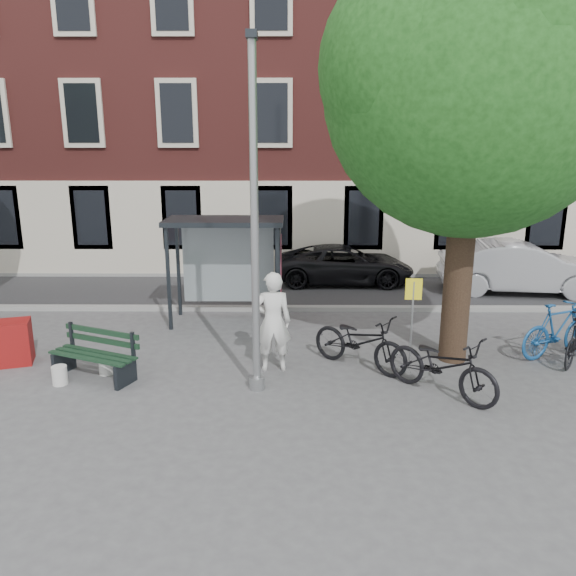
{
  "coord_description": "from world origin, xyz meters",
  "views": [
    {
      "loc": [
        0.64,
        -9.54,
        4.4
      ],
      "look_at": [
        0.56,
        2.03,
        1.4
      ],
      "focal_mm": 35.0,
      "sensor_mm": 36.0,
      "label": 1
    }
  ],
  "objects_px": {
    "painter": "(273,322)",
    "notice_sign": "(413,305)",
    "car_silver": "(520,267)",
    "red_stand": "(8,343)",
    "bench": "(95,357)",
    "lamppost": "(255,240)",
    "bike_b": "(558,330)",
    "car_dark": "(344,264)",
    "bus_shelter": "(241,247)",
    "bike_a": "(360,341)",
    "bike_c": "(442,365)"
  },
  "relations": [
    {
      "from": "lamppost",
      "to": "bike_a",
      "type": "relative_size",
      "value": 2.84
    },
    {
      "from": "bike_b",
      "to": "notice_sign",
      "type": "xyz_separation_m",
      "value": [
        -3.24,
        -0.72,
        0.75
      ]
    },
    {
      "from": "bus_shelter",
      "to": "car_dark",
      "type": "distance_m",
      "value": 5.14
    },
    {
      "from": "lamppost",
      "to": "red_stand",
      "type": "xyz_separation_m",
      "value": [
        -5.16,
        1.18,
        -2.33
      ]
    },
    {
      "from": "bike_c",
      "to": "car_dark",
      "type": "height_order",
      "value": "car_dark"
    },
    {
      "from": "car_silver",
      "to": "red_stand",
      "type": "relative_size",
      "value": 5.23
    },
    {
      "from": "bus_shelter",
      "to": "lamppost",
      "type": "bearing_deg",
      "value": -81.57
    },
    {
      "from": "bench",
      "to": "notice_sign",
      "type": "relative_size",
      "value": 0.99
    },
    {
      "from": "car_dark",
      "to": "car_silver",
      "type": "height_order",
      "value": "car_silver"
    },
    {
      "from": "red_stand",
      "to": "car_silver",
      "type": "bearing_deg",
      "value": 24.47
    },
    {
      "from": "bike_a",
      "to": "bike_b",
      "type": "bearing_deg",
      "value": -41.76
    },
    {
      "from": "bike_c",
      "to": "red_stand",
      "type": "bearing_deg",
      "value": 125.83
    },
    {
      "from": "lamppost",
      "to": "painter",
      "type": "xyz_separation_m",
      "value": [
        0.27,
        0.93,
        -1.78
      ]
    },
    {
      "from": "bench",
      "to": "bike_a",
      "type": "xyz_separation_m",
      "value": [
        5.14,
        0.51,
        0.15
      ]
    },
    {
      "from": "bus_shelter",
      "to": "bike_a",
      "type": "bearing_deg",
      "value": -49.76
    },
    {
      "from": "bus_shelter",
      "to": "bike_a",
      "type": "relative_size",
      "value": 1.32
    },
    {
      "from": "car_dark",
      "to": "bus_shelter",
      "type": "bearing_deg",
      "value": 144.62
    },
    {
      "from": "painter",
      "to": "notice_sign",
      "type": "distance_m",
      "value": 2.76
    },
    {
      "from": "bike_a",
      "to": "red_stand",
      "type": "xyz_separation_m",
      "value": [
        -7.16,
        0.16,
        -0.12
      ]
    },
    {
      "from": "bike_a",
      "to": "bike_c",
      "type": "bearing_deg",
      "value": -94.19
    },
    {
      "from": "lamppost",
      "to": "bike_a",
      "type": "bearing_deg",
      "value": 27.1
    },
    {
      "from": "car_silver",
      "to": "red_stand",
      "type": "bearing_deg",
      "value": 120.8
    },
    {
      "from": "bench",
      "to": "red_stand",
      "type": "height_order",
      "value": "bench"
    },
    {
      "from": "notice_sign",
      "to": "car_dark",
      "type": "bearing_deg",
      "value": 98.21
    },
    {
      "from": "painter",
      "to": "bike_a",
      "type": "relative_size",
      "value": 0.93
    },
    {
      "from": "car_dark",
      "to": "car_silver",
      "type": "xyz_separation_m",
      "value": [
        5.17,
        -1.18,
        0.16
      ]
    },
    {
      "from": "lamppost",
      "to": "bench",
      "type": "height_order",
      "value": "lamppost"
    },
    {
      "from": "bike_b",
      "to": "bench",
      "type": "bearing_deg",
      "value": 72.31
    },
    {
      "from": "bus_shelter",
      "to": "bike_c",
      "type": "height_order",
      "value": "bus_shelter"
    },
    {
      "from": "car_silver",
      "to": "red_stand",
      "type": "height_order",
      "value": "car_silver"
    },
    {
      "from": "bench",
      "to": "red_stand",
      "type": "distance_m",
      "value": 2.13
    },
    {
      "from": "car_silver",
      "to": "painter",
      "type": "bearing_deg",
      "value": 136.09
    },
    {
      "from": "car_dark",
      "to": "red_stand",
      "type": "bearing_deg",
      "value": 133.6
    },
    {
      "from": "bike_a",
      "to": "red_stand",
      "type": "bearing_deg",
      "value": 128.04
    },
    {
      "from": "bench",
      "to": "bike_b",
      "type": "height_order",
      "value": "bike_b"
    },
    {
      "from": "bus_shelter",
      "to": "car_dark",
      "type": "bearing_deg",
      "value": 53.86
    },
    {
      "from": "painter",
      "to": "notice_sign",
      "type": "relative_size",
      "value": 1.07
    },
    {
      "from": "red_stand",
      "to": "painter",
      "type": "bearing_deg",
      "value": -2.73
    },
    {
      "from": "bench",
      "to": "car_dark",
      "type": "xyz_separation_m",
      "value": [
        5.46,
        7.61,
        0.19
      ]
    },
    {
      "from": "lamppost",
      "to": "painter",
      "type": "bearing_deg",
      "value": 73.93
    },
    {
      "from": "notice_sign",
      "to": "red_stand",
      "type": "bearing_deg",
      "value": -178.69
    },
    {
      "from": "car_dark",
      "to": "painter",
      "type": "bearing_deg",
      "value": 164.79
    },
    {
      "from": "painter",
      "to": "bike_b",
      "type": "height_order",
      "value": "painter"
    },
    {
      "from": "bike_c",
      "to": "bike_a",
      "type": "bearing_deg",
      "value": 91.77
    },
    {
      "from": "painter",
      "to": "bike_a",
      "type": "xyz_separation_m",
      "value": [
        1.73,
        0.1,
        -0.44
      ]
    },
    {
      "from": "bench",
      "to": "car_dark",
      "type": "height_order",
      "value": "car_dark"
    },
    {
      "from": "bike_a",
      "to": "notice_sign",
      "type": "xyz_separation_m",
      "value": [
        1.0,
        -0.05,
        0.78
      ]
    },
    {
      "from": "bus_shelter",
      "to": "notice_sign",
      "type": "height_order",
      "value": "bus_shelter"
    },
    {
      "from": "lamppost",
      "to": "car_dark",
      "type": "distance_m",
      "value": 8.72
    },
    {
      "from": "bike_c",
      "to": "car_dark",
      "type": "relative_size",
      "value": 0.5
    }
  ]
}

